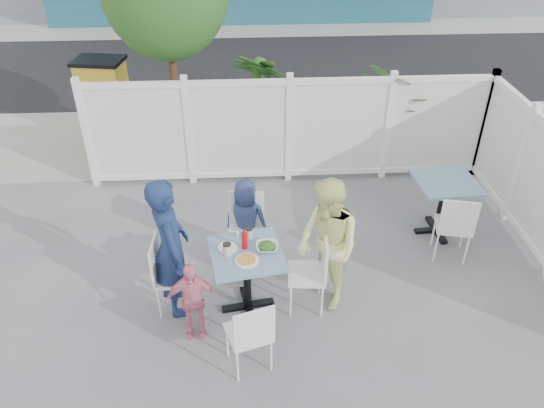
{
  "coord_description": "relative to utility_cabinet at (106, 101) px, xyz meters",
  "views": [
    {
      "loc": [
        -0.55,
        -4.57,
        4.22
      ],
      "look_at": [
        -0.28,
        0.08,
        1.1
      ],
      "focal_mm": 35.0,
      "sensor_mm": 36.0,
      "label": 1
    }
  ],
  "objects": [
    {
      "name": "ground",
      "position": [
        2.88,
        -4.0,
        -0.67
      ],
      "size": [
        80.0,
        80.0,
        0.0
      ],
      "primitive_type": "plane",
      "color": "slate"
    },
    {
      "name": "near_sidewalk",
      "position": [
        2.88,
        -0.2,
        -0.67
      ],
      "size": [
        24.0,
        2.6,
        0.01
      ],
      "primitive_type": "cube",
      "color": "gray",
      "rests_on": "ground"
    },
    {
      "name": "street",
      "position": [
        2.88,
        3.5,
        -0.67
      ],
      "size": [
        24.0,
        5.0,
        0.01
      ],
      "primitive_type": "cube",
      "color": "black",
      "rests_on": "ground"
    },
    {
      "name": "far_sidewalk",
      "position": [
        2.88,
        6.6,
        -0.67
      ],
      "size": [
        24.0,
        1.6,
        0.01
      ],
      "primitive_type": "cube",
      "color": "gray",
      "rests_on": "ground"
    },
    {
      "name": "fence_back",
      "position": [
        2.98,
        -1.6,
        0.11
      ],
      "size": [
        5.86,
        0.08,
        1.6
      ],
      "color": "white",
      "rests_on": "ground"
    },
    {
      "name": "fence_right",
      "position": [
        5.88,
        -3.4,
        0.11
      ],
      "size": [
        0.08,
        3.66,
        1.6
      ],
      "rotation": [
        0.0,
        0.0,
        1.57
      ],
      "color": "white",
      "rests_on": "ground"
    },
    {
      "name": "utility_cabinet",
      "position": [
        0.0,
        0.0,
        0.0
      ],
      "size": [
        0.8,
        0.63,
        1.34
      ],
      "primitive_type": "cube",
      "rotation": [
        0.0,
        0.0,
        -0.17
      ],
      "color": "gold",
      "rests_on": "ground"
    },
    {
      "name": "potted_shrub_a",
      "position": [
        2.63,
        -0.9,
        0.21
      ],
      "size": [
        1.36,
        1.36,
        1.77
      ],
      "primitive_type": "imported",
      "rotation": [
        0.0,
        0.0,
        2.6
      ],
      "color": "#29511C",
      "rests_on": "ground"
    },
    {
      "name": "potted_shrub_b",
      "position": [
        4.79,
        -1.0,
        0.14
      ],
      "size": [
        1.71,
        1.82,
        1.61
      ],
      "primitive_type": "imported",
      "rotation": [
        0.0,
        0.0,
        5.1
      ],
      "color": "#29511C",
      "rests_on": "ground"
    },
    {
      "name": "main_table",
      "position": [
        2.32,
        -4.32,
        -0.07
      ],
      "size": [
        0.85,
        0.85,
        0.78
      ],
      "rotation": [
        0.0,
        0.0,
        0.17
      ],
      "color": "slate",
      "rests_on": "ground"
    },
    {
      "name": "spare_table",
      "position": [
        4.84,
        -3.05,
        -0.07
      ],
      "size": [
        0.79,
        0.79,
        0.78
      ],
      "rotation": [
        0.0,
        0.0,
        0.07
      ],
      "color": "slate",
      "rests_on": "ground"
    },
    {
      "name": "chair_left",
      "position": [
        1.47,
        -4.24,
        -0.16
      ],
      "size": [
        0.41,
        0.42,
        0.89
      ],
      "rotation": [
        0.0,
        0.0,
        -1.62
      ],
      "color": "white",
      "rests_on": "ground"
    },
    {
      "name": "chair_right",
      "position": [
        3.03,
        -4.31,
        -0.14
      ],
      "size": [
        0.43,
        0.44,
        0.91
      ],
      "rotation": [
        0.0,
        0.0,
        1.49
      ],
      "color": "white",
      "rests_on": "ground"
    },
    {
      "name": "chair_back",
      "position": [
        2.32,
        -3.5,
        -0.13
      ],
      "size": [
        0.46,
        0.44,
        0.93
      ],
      "rotation": [
        0.0,
        0.0,
        3.05
      ],
      "color": "white",
      "rests_on": "ground"
    },
    {
      "name": "chair_near",
      "position": [
        2.34,
        -5.15,
        -0.17
      ],
      "size": [
        0.49,
        0.48,
        0.87
      ],
      "rotation": [
        0.0,
        0.0,
        0.32
      ],
      "color": "white",
      "rests_on": "ground"
    },
    {
      "name": "chair_spare",
      "position": [
        4.8,
        -3.61,
        -0.14
      ],
      "size": [
        0.49,
        0.48,
        0.91
      ],
      "rotation": [
        0.0,
        0.0,
        -0.23
      ],
      "color": "white",
      "rests_on": "ground"
    },
    {
      "name": "man",
      "position": [
        1.54,
        -4.24,
        0.14
      ],
      "size": [
        0.52,
        0.67,
        1.62
      ],
      "primitive_type": "imported",
      "rotation": [
        0.0,
        0.0,
        1.82
      ],
      "color": "navy",
      "rests_on": "ground"
    },
    {
      "name": "woman",
      "position": [
        3.17,
        -4.24,
        0.09
      ],
      "size": [
        0.84,
        0.92,
        1.53
      ],
      "primitive_type": "imported",
      "rotation": [
        0.0,
        0.0,
        -1.14
      ],
      "color": "#ECF54F",
      "rests_on": "ground"
    },
    {
      "name": "boy",
      "position": [
        2.32,
        -3.42,
        -0.13
      ],
      "size": [
        0.61,
        0.49,
        1.08
      ],
      "primitive_type": "imported",
      "rotation": [
        0.0,
        0.0,
        2.83
      ],
      "color": "navy",
      "rests_on": "ground"
    },
    {
      "name": "toddler",
      "position": [
        1.76,
        -4.65,
        -0.21
      ],
      "size": [
        0.56,
        0.27,
        0.92
      ],
      "primitive_type": "imported",
      "rotation": [
        0.0,
        0.0,
        0.09
      ],
      "color": "pink",
      "rests_on": "ground"
    },
    {
      "name": "plate_main",
      "position": [
        2.32,
        -4.46,
        0.11
      ],
      "size": [
        0.24,
        0.24,
        0.02
      ],
      "primitive_type": "cylinder",
      "color": "white",
      "rests_on": "main_table"
    },
    {
      "name": "plate_side",
      "position": [
        2.12,
        -4.24,
        0.11
      ],
      "size": [
        0.21,
        0.21,
        0.01
      ],
      "primitive_type": "cylinder",
      "color": "white",
      "rests_on": "main_table"
    },
    {
      "name": "salad_bowl",
      "position": [
        2.53,
        -4.28,
        0.13
      ],
      "size": [
        0.23,
        0.23,
        0.06
      ],
      "primitive_type": "imported",
      "color": "white",
      "rests_on": "main_table"
    },
    {
      "name": "coffee_cup_a",
      "position": [
        2.12,
        -4.34,
        0.17
      ],
      "size": [
        0.08,
        0.08,
        0.13
      ],
      "primitive_type": "cylinder",
      "color": "beige",
      "rests_on": "main_table"
    },
    {
      "name": "coffee_cup_b",
      "position": [
        2.35,
        -4.07,
        0.16
      ],
      "size": [
        0.07,
        0.07,
        0.11
      ],
      "primitive_type": "cylinder",
      "color": "beige",
      "rests_on": "main_table"
    },
    {
      "name": "ketchup_bottle",
      "position": [
        2.3,
        -4.25,
        0.2
      ],
      "size": [
        0.06,
        0.06,
        0.19
      ],
      "primitive_type": "cylinder",
      "color": "#BB0510",
      "rests_on": "main_table"
    },
    {
      "name": "salt_shaker",
      "position": [
        2.23,
        -4.06,
        0.14
      ],
      "size": [
        0.03,
        0.03,
        0.07
      ],
      "primitive_type": "cylinder",
      "color": "white",
      "rests_on": "main_table"
    },
    {
      "name": "pepper_shaker",
      "position": [
        2.29,
        -4.08,
        0.14
      ],
      "size": [
        0.03,
        0.03,
        0.07
      ],
      "primitive_type": "cylinder",
      "color": "black",
      "rests_on": "main_table"
    }
  ]
}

